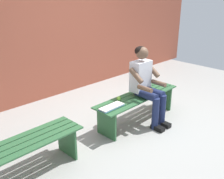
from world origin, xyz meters
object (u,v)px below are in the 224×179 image
at_px(bench_near, 138,102).
at_px(apple, 119,99).
at_px(book_open, 112,107).
at_px(bench_far, 16,155).
at_px(person_seated, 146,82).

xyz_separation_m(bench_near, apple, (0.37, -0.08, 0.15)).
bearing_deg(book_open, bench_near, -178.90).
relative_size(bench_far, book_open, 3.99).
xyz_separation_m(bench_far, person_seated, (-2.20, 0.10, 0.35)).
bearing_deg(bench_near, book_open, 2.55).
bearing_deg(book_open, bench_far, -2.53).
distance_m(bench_far, book_open, 1.50).
bearing_deg(apple, person_seated, 158.51).
height_order(bench_near, bench_far, same).
bearing_deg(apple, bench_far, 2.49).
bearing_deg(person_seated, bench_near, -53.21).
bearing_deg(book_open, person_seated, 172.63).
bearing_deg(bench_near, person_seated, 126.79).
bearing_deg(bench_near, apple, -11.47).
bearing_deg(person_seated, apple, -21.49).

